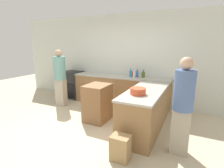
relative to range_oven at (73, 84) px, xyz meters
The scene contains 15 objects.
ground_plane 2.59m from the range_oven, 44.99° to the right, with size 14.00×14.00×0.00m, color beige.
wall_back 2.04m from the range_oven, 10.61° to the left, with size 8.00×0.06×2.70m.
counter_back 1.80m from the range_oven, ahead, with size 2.91×0.66×0.89m.
counter_peninsula 3.17m from the range_oven, 23.03° to the right, with size 0.69×1.87×0.89m.
range_oven is the anchor object (origin of this frame).
island_table 2.16m from the range_oven, 36.00° to the right, with size 0.52×0.64×0.89m.
mixing_bowl 3.32m from the range_oven, 29.62° to the right, with size 0.30×0.30×0.12m.
vinegar_bottle_clear 2.33m from the range_oven, ahead, with size 0.07×0.07×0.29m.
dish_soap_bottle 2.19m from the range_oven, ahead, with size 0.07×0.07×0.25m.
olive_oil_bottle 2.53m from the range_oven, ahead, with size 0.09×0.09×0.22m.
hot_sauce_bottle 2.24m from the range_oven, ahead, with size 0.09×0.09×0.21m.
water_bottle_blue 2.34m from the range_oven, ahead, with size 0.07×0.07×0.22m.
person_by_range 0.98m from the range_oven, 75.33° to the right, with size 0.35×0.35×1.67m.
person_at_peninsula 4.12m from the range_oven, 26.39° to the right, with size 0.32×0.32×1.64m.
paper_bag 3.74m from the range_oven, 40.34° to the right, with size 0.30×0.24×0.42m.
Camera 1 is at (2.01, -2.90, 1.83)m, focal length 28.00 mm.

